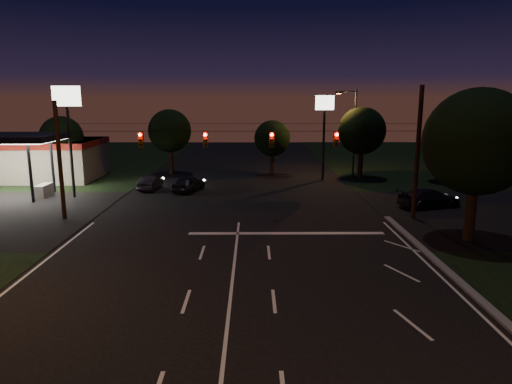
{
  "coord_description": "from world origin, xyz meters",
  "views": [
    {
      "loc": [
        0.94,
        -15.39,
        8.17
      ],
      "look_at": [
        1.12,
        9.57,
        3.0
      ],
      "focal_mm": 32.0,
      "sensor_mm": 36.0,
      "label": 1
    }
  ],
  "objects_px": {
    "utility_pole_right": "(413,218)",
    "tree_right_near": "(476,143)",
    "car_oncoming_b": "(151,183)",
    "car_cross": "(429,198)",
    "car_oncoming_a": "(189,184)"
  },
  "relations": [
    {
      "from": "tree_right_near",
      "to": "car_oncoming_a",
      "type": "xyz_separation_m",
      "value": [
        -18.28,
        14.25,
        -4.97
      ]
    },
    {
      "from": "utility_pole_right",
      "to": "car_oncoming_a",
      "type": "distance_m",
      "value": 19.23
    },
    {
      "from": "car_oncoming_b",
      "to": "tree_right_near",
      "type": "bearing_deg",
      "value": 150.25
    },
    {
      "from": "utility_pole_right",
      "to": "car_oncoming_b",
      "type": "xyz_separation_m",
      "value": [
        -20.33,
        10.25,
        0.63
      ]
    },
    {
      "from": "utility_pole_right",
      "to": "car_oncoming_a",
      "type": "bearing_deg",
      "value": 150.68
    },
    {
      "from": "car_oncoming_a",
      "to": "tree_right_near",
      "type": "bearing_deg",
      "value": 159.72
    },
    {
      "from": "car_oncoming_b",
      "to": "car_cross",
      "type": "relative_size",
      "value": 0.77
    },
    {
      "from": "tree_right_near",
      "to": "car_oncoming_b",
      "type": "bearing_deg",
      "value": 145.39
    },
    {
      "from": "utility_pole_right",
      "to": "tree_right_near",
      "type": "bearing_deg",
      "value": -72.47
    },
    {
      "from": "car_oncoming_b",
      "to": "car_oncoming_a",
      "type": "bearing_deg",
      "value": 171.65
    },
    {
      "from": "car_oncoming_a",
      "to": "car_oncoming_b",
      "type": "bearing_deg",
      "value": 4.43
    },
    {
      "from": "utility_pole_right",
      "to": "tree_right_near",
      "type": "xyz_separation_m",
      "value": [
        1.53,
        -4.83,
        5.68
      ]
    },
    {
      "from": "car_cross",
      "to": "utility_pole_right",
      "type": "bearing_deg",
      "value": 126.53
    },
    {
      "from": "utility_pole_right",
      "to": "car_oncoming_a",
      "type": "xyz_separation_m",
      "value": [
        -16.76,
        9.41,
        0.71
      ]
    },
    {
      "from": "car_cross",
      "to": "car_oncoming_a",
      "type": "bearing_deg",
      "value": 54.45
    }
  ]
}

